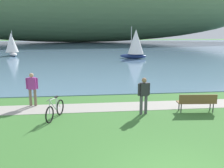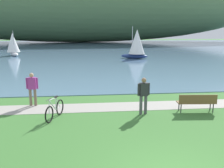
{
  "view_description": "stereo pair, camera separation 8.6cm",
  "coord_description": "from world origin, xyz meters",
  "px_view_note": "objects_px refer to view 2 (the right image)",
  "views": [
    {
      "loc": [
        -2.32,
        -5.39,
        3.82
      ],
      "look_at": [
        -0.89,
        7.57,
        1.0
      ],
      "focal_mm": 40.18,
      "sensor_mm": 36.0,
      "label": 1
    },
    {
      "loc": [
        -2.23,
        -5.4,
        3.82
      ],
      "look_at": [
        -0.89,
        7.57,
        1.0
      ],
      "focal_mm": 40.18,
      "sensor_mm": 36.0,
      "label": 2
    }
  ],
  "objects_px": {
    "person_at_shoreline": "(32,87)",
    "sailboat_nearest_to_shore": "(13,44)",
    "bicycle_leaning_near_bench": "(55,110)",
    "sailboat_toward_hillside": "(137,44)",
    "person_on_the_grass": "(144,94)",
    "park_bench_near_camera": "(197,101)"
  },
  "relations": [
    {
      "from": "bicycle_leaning_near_bench",
      "to": "person_at_shoreline",
      "type": "bearing_deg",
      "value": 122.98
    },
    {
      "from": "park_bench_near_camera",
      "to": "bicycle_leaning_near_bench",
      "type": "height_order",
      "value": "bicycle_leaning_near_bench"
    },
    {
      "from": "sailboat_toward_hillside",
      "to": "person_on_the_grass",
      "type": "bearing_deg",
      "value": -100.51
    },
    {
      "from": "park_bench_near_camera",
      "to": "bicycle_leaning_near_bench",
      "type": "bearing_deg",
      "value": -178.0
    },
    {
      "from": "bicycle_leaning_near_bench",
      "to": "sailboat_toward_hillside",
      "type": "distance_m",
      "value": 24.17
    },
    {
      "from": "bicycle_leaning_near_bench",
      "to": "sailboat_nearest_to_shore",
      "type": "xyz_separation_m",
      "value": [
        -9.36,
        28.24,
        1.38
      ]
    },
    {
      "from": "bicycle_leaning_near_bench",
      "to": "sailboat_toward_hillside",
      "type": "height_order",
      "value": "sailboat_toward_hillside"
    },
    {
      "from": "person_at_shoreline",
      "to": "sailboat_nearest_to_shore",
      "type": "bearing_deg",
      "value": 107.03
    },
    {
      "from": "park_bench_near_camera",
      "to": "person_at_shoreline",
      "type": "distance_m",
      "value": 8.14
    },
    {
      "from": "bicycle_leaning_near_bench",
      "to": "person_on_the_grass",
      "type": "xyz_separation_m",
      "value": [
        3.99,
        0.19,
        0.58
      ]
    },
    {
      "from": "park_bench_near_camera",
      "to": "bicycle_leaning_near_bench",
      "type": "distance_m",
      "value": 6.58
    },
    {
      "from": "person_at_shoreline",
      "to": "sailboat_nearest_to_shore",
      "type": "relative_size",
      "value": 0.46
    },
    {
      "from": "person_at_shoreline",
      "to": "person_on_the_grass",
      "type": "relative_size",
      "value": 1.0
    },
    {
      "from": "park_bench_near_camera",
      "to": "sailboat_toward_hillside",
      "type": "relative_size",
      "value": 0.43
    },
    {
      "from": "person_at_shoreline",
      "to": "person_on_the_grass",
      "type": "bearing_deg",
      "value": -19.37
    },
    {
      "from": "person_on_the_grass",
      "to": "sailboat_toward_hillside",
      "type": "xyz_separation_m",
      "value": [
        4.18,
        22.5,
        1.06
      ]
    },
    {
      "from": "sailboat_toward_hillside",
      "to": "person_at_shoreline",
      "type": "bearing_deg",
      "value": -114.74
    },
    {
      "from": "bicycle_leaning_near_bench",
      "to": "person_at_shoreline",
      "type": "height_order",
      "value": "person_at_shoreline"
    },
    {
      "from": "person_at_shoreline",
      "to": "sailboat_toward_hillside",
      "type": "bearing_deg",
      "value": 65.26
    },
    {
      "from": "park_bench_near_camera",
      "to": "sailboat_nearest_to_shore",
      "type": "height_order",
      "value": "sailboat_nearest_to_shore"
    },
    {
      "from": "bicycle_leaning_near_bench",
      "to": "person_at_shoreline",
      "type": "relative_size",
      "value": 0.99
    },
    {
      "from": "bicycle_leaning_near_bench",
      "to": "sailboat_nearest_to_shore",
      "type": "height_order",
      "value": "sailboat_nearest_to_shore"
    }
  ]
}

